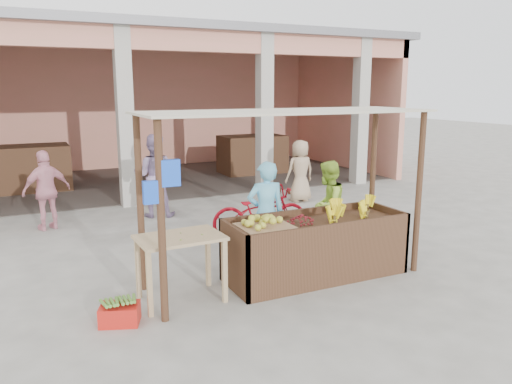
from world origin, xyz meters
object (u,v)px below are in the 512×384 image
fruit_stall (316,250)px  motorcycle (260,211)px  red_crate (120,314)px  vendor_blue (266,210)px  side_table (180,247)px  vendor_green (327,203)px

fruit_stall → motorcycle: size_ratio=1.41×
red_crate → vendor_blue: (2.43, 1.07, 0.74)m
side_table → fruit_stall: bearing=-3.9°
fruit_stall → side_table: 2.02m
fruit_stall → vendor_blue: vendor_blue is taller
fruit_stall → red_crate: bearing=-174.1°
fruit_stall → vendor_green: (0.84, 0.98, 0.39)m
red_crate → vendor_blue: bearing=44.6°
red_crate → motorcycle: bearing=59.6°
fruit_stall → side_table: size_ratio=2.38×
vendor_blue → fruit_stall: bearing=128.4°
side_table → red_crate: size_ratio=2.48×
red_crate → motorcycle: size_ratio=0.24×
motorcycle → vendor_blue: bearing=166.9°
side_table → vendor_green: 2.99m
vendor_blue → motorcycle: bearing=-102.0°
fruit_stall → vendor_blue: size_ratio=1.52×
fruit_stall → vendor_green: bearing=49.4°
fruit_stall → vendor_blue: bearing=117.8°
red_crate → motorcycle: motorcycle is taller
side_table → red_crate: (-0.84, -0.33, -0.60)m
vendor_blue → motorcycle: size_ratio=0.93×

